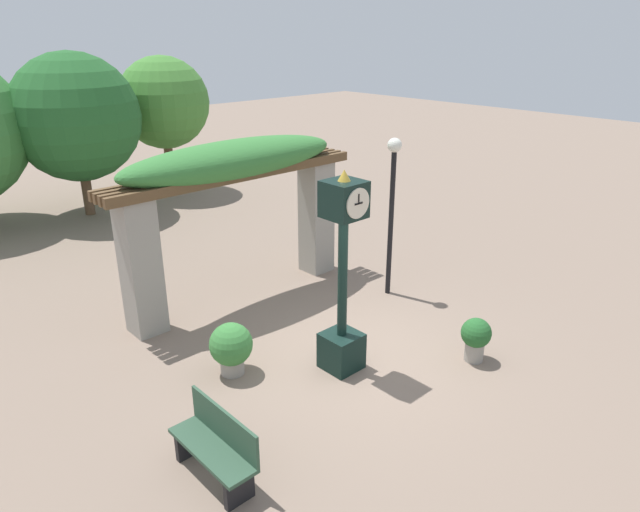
# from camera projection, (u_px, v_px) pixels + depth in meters

# --- Properties ---
(ground_plane) EXTENTS (60.00, 60.00, 0.00)m
(ground_plane) POSITION_uv_depth(u_px,v_px,m) (353.00, 357.00, 9.41)
(ground_plane) COLOR #7F6B5B
(pedestal_clock) EXTENTS (0.56, 0.58, 3.22)m
(pedestal_clock) POSITION_uv_depth(u_px,v_px,m) (343.00, 282.00, 8.59)
(pedestal_clock) COLOR black
(pedestal_clock) RESTS_ON ground
(pergola) EXTENTS (5.26, 1.17, 3.15)m
(pergola) POSITION_uv_depth(u_px,v_px,m) (235.00, 183.00, 10.66)
(pergola) COLOR gray
(pergola) RESTS_ON ground
(potted_plant_near_left) EXTENTS (0.49, 0.49, 0.75)m
(potted_plant_near_left) POSITION_uv_depth(u_px,v_px,m) (476.00, 337.00, 9.17)
(potted_plant_near_left) COLOR gray
(potted_plant_near_left) RESTS_ON ground
(potted_plant_near_right) EXTENTS (0.68, 0.68, 0.85)m
(potted_plant_near_right) POSITION_uv_depth(u_px,v_px,m) (231.00, 347.00, 8.81)
(potted_plant_near_right) COLOR gray
(potted_plant_near_right) RESTS_ON ground
(park_bench) EXTENTS (0.42, 1.34, 0.89)m
(park_bench) POSITION_uv_depth(u_px,v_px,m) (216.00, 447.00, 6.78)
(park_bench) COLOR #2D4C38
(park_bench) RESTS_ON ground
(lamp_post) EXTENTS (0.27, 0.27, 3.17)m
(lamp_post) POSITION_uv_depth(u_px,v_px,m) (392.00, 194.00, 10.92)
(lamp_post) COLOR black
(lamp_post) RESTS_ON ground
(tree_line) EXTENTS (9.25, 4.57, 4.56)m
(tree_line) POSITION_uv_depth(u_px,v_px,m) (38.00, 121.00, 15.46)
(tree_line) COLOR brown
(tree_line) RESTS_ON ground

